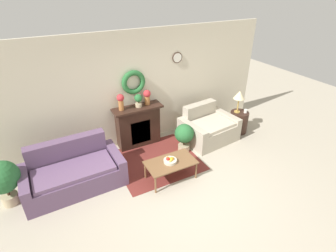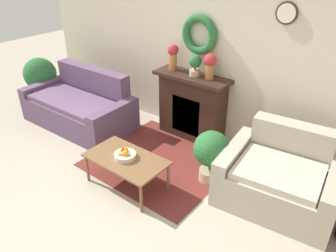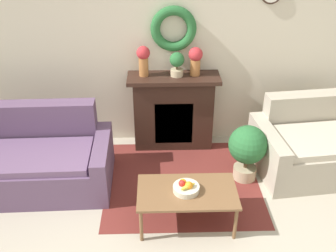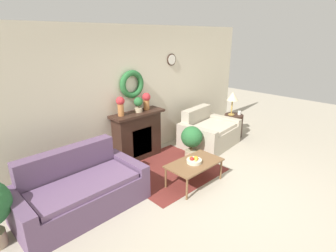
# 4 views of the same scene
# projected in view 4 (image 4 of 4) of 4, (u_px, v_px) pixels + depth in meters

# --- Properties ---
(ground_plane) EXTENTS (16.00, 16.00, 0.00)m
(ground_plane) POSITION_uv_depth(u_px,v_px,m) (228.00, 198.00, 4.26)
(ground_plane) COLOR #ADA38E
(floor_rug) EXTENTS (1.80, 1.67, 0.01)m
(floor_rug) POSITION_uv_depth(u_px,v_px,m) (168.00, 170.00, 5.14)
(floor_rug) COLOR maroon
(floor_rug) RESTS_ON ground_plane
(wall_back) EXTENTS (6.80, 0.18, 2.70)m
(wall_back) POSITION_uv_depth(u_px,v_px,m) (135.00, 93.00, 5.44)
(wall_back) COLOR beige
(wall_back) RESTS_ON ground_plane
(fireplace) EXTENTS (1.16, 0.41, 1.02)m
(fireplace) POSITION_uv_depth(u_px,v_px,m) (138.00, 135.00, 5.49)
(fireplace) COLOR #331E16
(fireplace) RESTS_ON ground_plane
(couch_left) EXTENTS (1.88, 1.00, 0.89)m
(couch_left) POSITION_uv_depth(u_px,v_px,m) (80.00, 191.00, 3.91)
(couch_left) COLOR #604766
(couch_left) RESTS_ON ground_plane
(loveseat_right) EXTENTS (1.38, 1.13, 0.85)m
(loveseat_right) POSITION_uv_depth(u_px,v_px,m) (208.00, 132.00, 6.23)
(loveseat_right) COLOR #B2A893
(loveseat_right) RESTS_ON ground_plane
(coffee_table) EXTENTS (1.00, 0.57, 0.41)m
(coffee_table) POSITION_uv_depth(u_px,v_px,m) (194.00, 164.00, 4.56)
(coffee_table) COLOR brown
(coffee_table) RESTS_ON ground_plane
(fruit_bowl) EXTENTS (0.27, 0.27, 0.12)m
(fruit_bowl) POSITION_uv_depth(u_px,v_px,m) (194.00, 160.00, 4.53)
(fruit_bowl) COLOR beige
(fruit_bowl) RESTS_ON coffee_table
(side_table_by_loveseat) EXTENTS (0.47, 0.47, 0.57)m
(side_table_by_loveseat) POSITION_uv_depth(u_px,v_px,m) (233.00, 125.00, 6.79)
(side_table_by_loveseat) COLOR #331E16
(side_table_by_loveseat) RESTS_ON ground_plane
(table_lamp) EXTENTS (0.29, 0.29, 0.59)m
(table_lamp) POSITION_uv_depth(u_px,v_px,m) (233.00, 97.00, 6.53)
(table_lamp) COLOR #B28E42
(table_lamp) RESTS_ON side_table_by_loveseat
(mug) EXTENTS (0.08, 0.08, 0.09)m
(mug) POSITION_uv_depth(u_px,v_px,m) (239.00, 113.00, 6.69)
(mug) COLOR silver
(mug) RESTS_ON side_table_by_loveseat
(vase_on_mantel_left) EXTENTS (0.17, 0.17, 0.38)m
(vase_on_mantel_left) POSITION_uv_depth(u_px,v_px,m) (121.00, 105.00, 5.01)
(vase_on_mantel_left) COLOR #AD6B38
(vase_on_mantel_left) RESTS_ON fireplace
(vase_on_mantel_right) EXTENTS (0.17, 0.17, 0.36)m
(vase_on_mantel_right) POSITION_uv_depth(u_px,v_px,m) (146.00, 100.00, 5.43)
(vase_on_mantel_right) COLOR #AD6B38
(vase_on_mantel_right) RESTS_ON fireplace
(potted_plant_on_mantel) EXTENTS (0.18, 0.18, 0.30)m
(potted_plant_on_mantel) POSITION_uv_depth(u_px,v_px,m) (138.00, 104.00, 5.28)
(potted_plant_on_mantel) COLOR tan
(potted_plant_on_mantel) RESTS_ON fireplace
(potted_plant_floor_by_loveseat) EXTENTS (0.45, 0.45, 0.70)m
(potted_plant_floor_by_loveseat) POSITION_uv_depth(u_px,v_px,m) (192.00, 139.00, 5.53)
(potted_plant_floor_by_loveseat) COLOR tan
(potted_plant_floor_by_loveseat) RESTS_ON ground_plane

